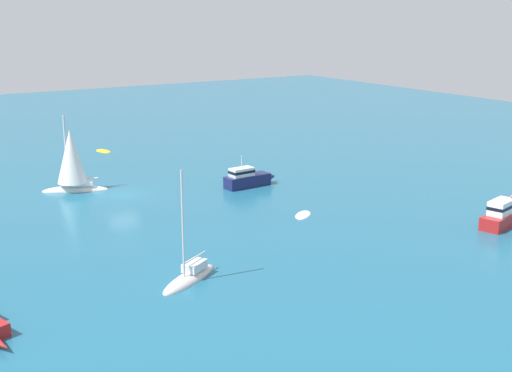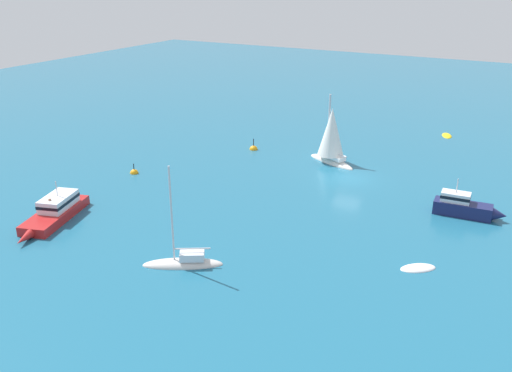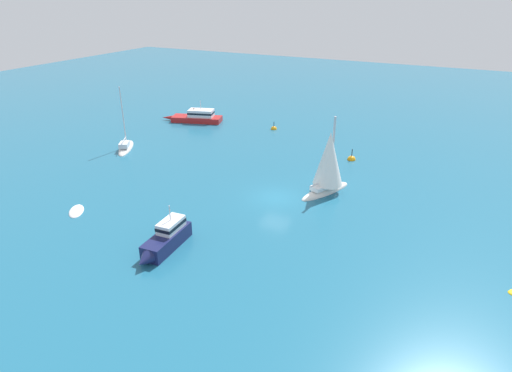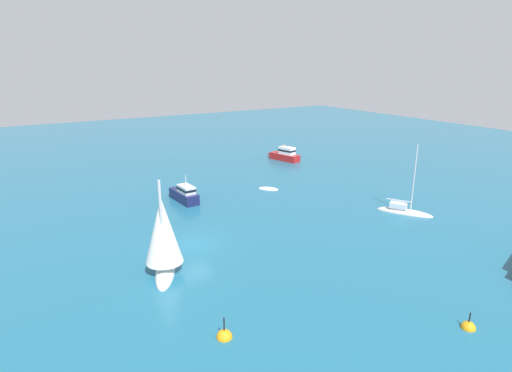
% 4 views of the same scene
% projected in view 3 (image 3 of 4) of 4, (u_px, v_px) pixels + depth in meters
% --- Properties ---
extents(ground_plane, '(160.00, 160.00, 0.00)m').
position_uv_depth(ground_plane, '(276.00, 198.00, 37.48)').
color(ground_plane, '#1E607F').
extents(tender, '(2.55, 2.38, 0.41)m').
position_uv_depth(tender, '(76.00, 211.00, 35.16)').
color(tender, white).
rests_on(tender, ground).
extents(sailboat, '(5.82, 3.58, 7.24)m').
position_uv_depth(sailboat, '(328.00, 165.00, 37.57)').
color(sailboat, silver).
rests_on(sailboat, ground).
extents(powerboat, '(4.11, 8.32, 2.88)m').
position_uv_depth(powerboat, '(197.00, 117.00, 58.68)').
color(powerboat, '#B21E1E').
rests_on(powerboat, ground).
extents(motor_cruiser_1, '(5.42, 1.72, 2.96)m').
position_uv_depth(motor_cruiser_1, '(165.00, 239.00, 29.82)').
color(motor_cruiser_1, '#191E4C').
rests_on(motor_cruiser_1, ground).
extents(sloop, '(5.19, 3.82, 7.26)m').
position_uv_depth(sloop, '(126.00, 148.00, 48.89)').
color(sloop, silver).
rests_on(sloop, ground).
extents(channel_buoy, '(0.87, 0.87, 1.63)m').
position_uv_depth(channel_buoy, '(351.00, 160.00, 45.77)').
color(channel_buoy, orange).
rests_on(channel_buoy, ground).
extents(mooring_buoy, '(0.79, 0.79, 1.35)m').
position_uv_depth(mooring_buoy, '(274.00, 129.00, 55.75)').
color(mooring_buoy, orange).
rests_on(mooring_buoy, ground).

